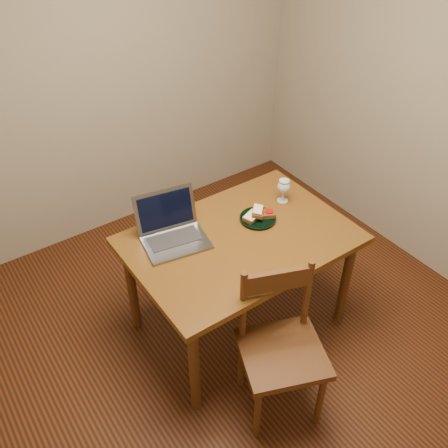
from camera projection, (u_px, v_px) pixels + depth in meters
floor at (236, 339)px, 3.28m from camera, size 3.20×3.20×0.02m
back_wall at (104, 68)px, 3.49m from camera, size 3.20×0.02×2.60m
right_wall at (443, 92)px, 3.18m from camera, size 0.02×3.20×2.60m
table at (240, 248)px, 2.97m from camera, size 1.30×0.90×0.74m
chair at (282, 343)px, 2.61m from camera, size 0.56×0.55×0.47m
plate at (258, 219)px, 3.05m from camera, size 0.22×0.22×0.02m
sandwich_cheese at (252, 216)px, 3.02m from camera, size 0.13×0.10×0.03m
sandwich_tomato at (265, 213)px, 3.04m from camera, size 0.15×0.12×0.04m
sandwich_top at (258, 211)px, 3.02m from camera, size 0.12×0.12×0.03m
milk_glass at (283, 191)px, 3.16m from camera, size 0.08×0.08×0.16m
laptop at (171, 227)px, 2.89m from camera, size 0.42×0.39×0.26m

